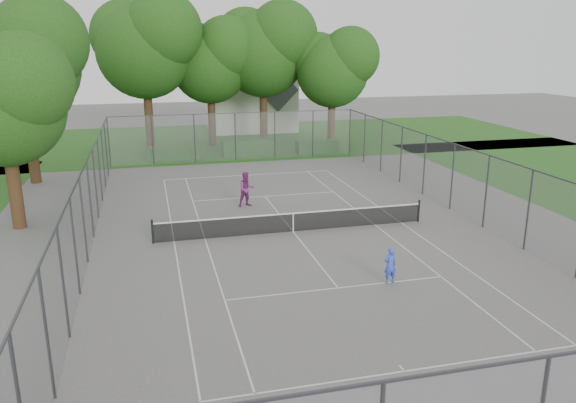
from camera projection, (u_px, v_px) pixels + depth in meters
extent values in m
plane|color=#5E5C5A|center=(293.00, 232.00, 26.24)|extent=(120.00, 120.00, 0.00)
cube|color=#204F16|center=(220.00, 140.00, 50.47)|extent=(60.00, 20.00, 0.00)
cube|color=silver|center=(404.00, 371.00, 15.16)|extent=(10.97, 0.06, 0.01)
cube|color=silver|center=(248.00, 175.00, 37.31)|extent=(10.97, 0.06, 0.01)
cube|color=silver|center=(174.00, 242.00, 24.95)|extent=(0.06, 23.77, 0.01)
cube|color=silver|center=(401.00, 223.00, 27.52)|extent=(0.06, 23.77, 0.01)
cube|color=silver|center=(205.00, 239.00, 25.27)|extent=(0.06, 23.77, 0.01)
cube|color=silver|center=(375.00, 225.00, 27.20)|extent=(0.06, 23.77, 0.01)
cube|color=silver|center=(338.00, 288.00, 20.27)|extent=(8.23, 0.06, 0.01)
cube|color=silver|center=(265.00, 196.00, 32.20)|extent=(8.23, 0.06, 0.01)
cube|color=silver|center=(293.00, 232.00, 26.24)|extent=(0.06, 12.80, 0.01)
cube|color=silver|center=(402.00, 368.00, 15.30)|extent=(0.06, 0.30, 0.01)
cube|color=silver|center=(248.00, 176.00, 37.17)|extent=(0.06, 0.30, 0.01)
cylinder|color=black|center=(153.00, 232.00, 24.59)|extent=(0.10, 0.10, 1.10)
cylinder|color=black|center=(419.00, 211.00, 27.58)|extent=(0.10, 0.10, 1.10)
cube|color=black|center=(293.00, 223.00, 26.11)|extent=(12.67, 0.01, 0.86)
cube|color=silver|center=(293.00, 213.00, 25.99)|extent=(12.77, 0.03, 0.06)
cube|color=silver|center=(293.00, 223.00, 26.12)|extent=(0.05, 0.02, 0.88)
cylinder|color=#38383D|center=(109.00, 142.00, 39.49)|extent=(0.08, 0.08, 3.50)
cylinder|color=#38383D|center=(350.00, 132.00, 43.71)|extent=(0.08, 0.08, 3.50)
cube|color=slate|center=(235.00, 137.00, 41.60)|extent=(18.00, 0.02, 3.50)
cube|color=slate|center=(87.00, 210.00, 23.64)|extent=(0.02, 34.00, 3.50)
cube|color=slate|center=(468.00, 184.00, 27.87)|extent=(0.02, 34.00, 3.50)
cube|color=#38383D|center=(549.00, 356.00, 9.43)|extent=(18.00, 0.05, 0.05)
cube|color=#38383D|center=(235.00, 113.00, 41.12)|extent=(18.00, 0.05, 0.05)
cube|color=#38383D|center=(83.00, 169.00, 23.16)|extent=(0.05, 34.00, 0.05)
cube|color=#38383D|center=(471.00, 149.00, 27.38)|extent=(0.05, 34.00, 0.05)
cylinder|color=#382414|center=(149.00, 118.00, 45.19)|extent=(0.67, 0.67, 5.25)
sphere|color=#183E11|center=(144.00, 51.00, 43.75)|extent=(7.46, 7.46, 7.46)
sphere|color=#183E11|center=(163.00, 31.00, 42.64)|extent=(5.97, 5.97, 5.97)
sphere|color=#183E11|center=(126.00, 36.00, 44.00)|extent=(5.60, 5.60, 5.60)
cylinder|color=#382414|center=(212.00, 119.00, 47.29)|extent=(0.64, 0.64, 4.51)
sphere|color=#183E11|center=(210.00, 64.00, 46.05)|extent=(6.41, 6.41, 6.41)
sphere|color=#183E11|center=(227.00, 48.00, 45.10)|extent=(5.13, 5.13, 5.13)
sphere|color=#183E11|center=(195.00, 52.00, 46.27)|extent=(4.81, 4.81, 4.81)
cylinder|color=#382414|center=(264.00, 114.00, 48.19)|extent=(0.66, 0.66, 5.05)
sphere|color=#183E11|center=(263.00, 54.00, 46.80)|extent=(7.19, 7.19, 7.19)
sphere|color=#183E11|center=(283.00, 36.00, 45.73)|extent=(5.75, 5.75, 5.75)
sphere|color=#183E11|center=(246.00, 40.00, 47.04)|extent=(5.39, 5.39, 5.39)
cylinder|color=#382414|center=(331.00, 122.00, 46.89)|extent=(0.62, 0.62, 4.15)
sphere|color=#183E11|center=(332.00, 71.00, 45.75)|extent=(5.91, 5.91, 5.91)
sphere|color=#183E11|center=(350.00, 56.00, 44.87)|extent=(4.73, 4.73, 4.73)
sphere|color=#183E11|center=(318.00, 60.00, 45.95)|extent=(4.43, 4.43, 4.43)
cylinder|color=#382414|center=(32.00, 145.00, 34.73)|extent=(0.65, 0.65, 4.81)
sphere|color=#183E11|center=(21.00, 65.00, 33.41)|extent=(6.85, 6.85, 6.85)
sphere|color=#183E11|center=(40.00, 41.00, 32.39)|extent=(5.48, 5.48, 5.48)
sphere|color=#183E11|center=(0.00, 47.00, 33.64)|extent=(5.13, 5.13, 5.13)
cylinder|color=#382414|center=(15.00, 189.00, 26.32)|extent=(0.61, 0.61, 3.85)
sphere|color=#183E11|center=(3.00, 106.00, 25.26)|extent=(5.48, 5.48, 5.48)
sphere|color=#183E11|center=(23.00, 82.00, 24.44)|extent=(4.38, 4.38, 4.38)
cube|color=#1F4D18|center=(174.00, 153.00, 42.12)|extent=(3.80, 1.14, 0.95)
cube|color=#1F4D18|center=(248.00, 148.00, 43.59)|extent=(3.91, 1.12, 1.23)
cube|color=#1F4D18|center=(317.00, 147.00, 44.63)|extent=(3.27, 1.20, 0.98)
cube|color=beige|center=(251.00, 99.00, 55.55)|extent=(8.17, 6.13, 6.13)
cube|color=#46464B|center=(250.00, 67.00, 54.71)|extent=(8.09, 6.33, 8.09)
imported|color=blue|center=(390.00, 265.00, 20.53)|extent=(0.54, 0.38, 1.38)
imported|color=#7E2A6F|center=(247.00, 189.00, 30.07)|extent=(1.04, 0.89, 1.88)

